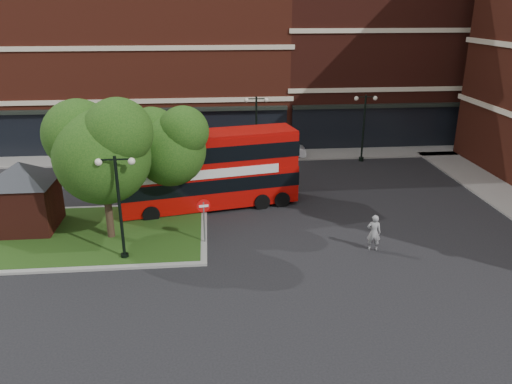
{
  "coord_description": "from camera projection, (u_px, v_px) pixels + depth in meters",
  "views": [
    {
      "loc": [
        -1.38,
        -20.88,
        11.07
      ],
      "look_at": [
        0.9,
        3.22,
        2.0
      ],
      "focal_mm": 35.0,
      "sensor_mm": 36.0,
      "label": 1
    }
  ],
  "objects": [
    {
      "name": "tree_island_west",
      "position": [
        100.0,
        147.0,
        23.61
      ],
      "size": [
        5.4,
        4.71,
        7.21
      ],
      "color": "#2D2116",
      "rests_on": "ground"
    },
    {
      "name": "kiosk",
      "position": [
        22.0,
        189.0,
        25.42
      ],
      "size": [
        6.51,
        6.51,
        3.6
      ],
      "color": "#471911",
      "rests_on": "traffic_island"
    },
    {
      "name": "lamp_island",
      "position": [
        119.0,
        203.0,
        22.18
      ],
      "size": [
        1.72,
        0.36,
        5.0
      ],
      "color": "black",
      "rests_on": "ground"
    },
    {
      "name": "woman",
      "position": [
        374.0,
        233.0,
        23.79
      ],
      "size": [
        0.74,
        0.58,
        1.81
      ],
      "primitive_type": "imported",
      "rotation": [
        0.0,
        0.0,
        2.91
      ],
      "color": "gray",
      "rests_on": "ground"
    },
    {
      "name": "pavement_far",
      "position": [
        228.0,
        156.0,
        38.83
      ],
      "size": [
        44.0,
        3.0,
        0.12
      ],
      "primitive_type": "cube",
      "color": "slate",
      "rests_on": "ground"
    },
    {
      "name": "terrace_far_left",
      "position": [
        130.0,
        56.0,
        42.68
      ],
      "size": [
        26.0,
        12.0,
        14.0
      ],
      "primitive_type": "cube",
      "color": "maroon",
      "rests_on": "ground"
    },
    {
      "name": "lamp_far_left",
      "position": [
        256.0,
        127.0,
        36.18
      ],
      "size": [
        1.72,
        0.36,
        5.0
      ],
      "color": "black",
      "rests_on": "ground"
    },
    {
      "name": "car_white",
      "position": [
        279.0,
        149.0,
        38.49
      ],
      "size": [
        4.25,
        1.78,
        1.37
      ],
      "primitive_type": "imported",
      "rotation": [
        0.0,
        0.0,
        1.49
      ],
      "color": "white",
      "rests_on": "ground"
    },
    {
      "name": "traffic_island",
      "position": [
        84.0,
        234.0,
        25.54
      ],
      "size": [
        12.6,
        7.6,
        0.15
      ],
      "color": "gray",
      "rests_on": "ground"
    },
    {
      "name": "lamp_far_right",
      "position": [
        364.0,
        124.0,
        36.88
      ],
      "size": [
        1.72,
        0.36,
        5.0
      ],
      "color": "black",
      "rests_on": "ground"
    },
    {
      "name": "car_silver",
      "position": [
        212.0,
        150.0,
        38.02
      ],
      "size": [
        4.48,
        2.17,
        1.47
      ],
      "primitive_type": "imported",
      "rotation": [
        0.0,
        0.0,
        1.67
      ],
      "color": "#A5A6AC",
      "rests_on": "ground"
    },
    {
      "name": "no_entry_sign",
      "position": [
        204.0,
        212.0,
        24.12
      ],
      "size": [
        0.65,
        0.16,
        2.35
      ],
      "rotation": [
        0.0,
        0.0,
        0.16
      ],
      "color": "slate",
      "rests_on": "ground"
    },
    {
      "name": "tree_island_east",
      "position": [
        169.0,
        143.0,
        26.39
      ],
      "size": [
        4.46,
        3.9,
        6.29
      ],
      "color": "#2D2116",
      "rests_on": "ground"
    },
    {
      "name": "bus",
      "position": [
        208.0,
        165.0,
        28.34
      ],
      "size": [
        10.46,
        4.3,
        3.9
      ],
      "rotation": [
        0.0,
        0.0,
        0.2
      ],
      "color": "#A80906",
      "rests_on": "ground"
    },
    {
      "name": "terrace_far_right",
      "position": [
        381.0,
        42.0,
        44.28
      ],
      "size": [
        18.0,
        12.0,
        16.0
      ],
      "primitive_type": "cube",
      "color": "#471911",
      "rests_on": "ground"
    },
    {
      "name": "ground",
      "position": [
        243.0,
        256.0,
        23.47
      ],
      "size": [
        120.0,
        120.0,
        0.0
      ],
      "primitive_type": "plane",
      "color": "black",
      "rests_on": "ground"
    }
  ]
}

